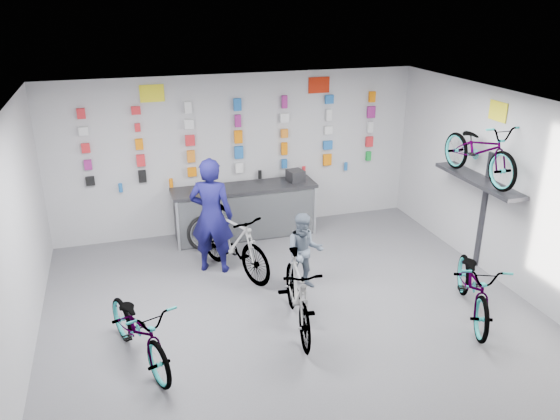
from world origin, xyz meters
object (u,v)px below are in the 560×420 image
object	(u,v)px
bike_center	(297,294)
bike_service	(233,242)
bike_right	(474,285)
clerk	(211,216)
bike_left	(139,329)
counter	(245,212)
customer	(304,252)

from	to	relation	value
bike_center	bike_service	xyz separation A→B (m)	(-0.48, 1.83, 0.02)
bike_right	bike_service	bearing A→B (deg)	166.54
bike_service	bike_center	bearing A→B (deg)	-99.73
bike_right	clerk	bearing A→B (deg)	166.82
bike_left	bike_center	bearing A→B (deg)	-15.68
counter	customer	distance (m)	2.23
counter	customer	world-z (taller)	customer
bike_service	counter	bearing A→B (deg)	44.44
bike_left	bike_center	size ratio (longest dim) A/B	1.00
bike_center	bike_service	bearing A→B (deg)	113.52
bike_center	customer	xyz separation A→B (m)	(0.46, 1.02, 0.09)
bike_service	customer	size ratio (longest dim) A/B	1.48
counter	bike_service	world-z (taller)	bike_service
bike_center	bike_right	distance (m)	2.54
customer	bike_right	bearing A→B (deg)	-25.00
bike_service	clerk	bearing A→B (deg)	121.45
bike_center	customer	size ratio (longest dim) A/B	1.43
bike_left	customer	world-z (taller)	customer
counter	clerk	distance (m)	1.53
bike_center	customer	bearing A→B (deg)	74.68
bike_service	customer	distance (m)	1.24
counter	customer	bearing A→B (deg)	-79.48
bike_service	bike_right	bearing A→B (deg)	-61.75
bike_right	customer	world-z (taller)	customer
clerk	counter	bearing A→B (deg)	-101.16
bike_left	bike_service	distance (m)	2.54
bike_left	bike_center	world-z (taller)	bike_center
bike_center	bike_service	size ratio (longest dim) A/B	0.96
counter	clerk	size ratio (longest dim) A/B	1.38
counter	customer	xyz separation A→B (m)	(0.41, -2.19, 0.14)
bike_right	customer	size ratio (longest dim) A/B	1.50
bike_center	bike_right	world-z (taller)	bike_center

